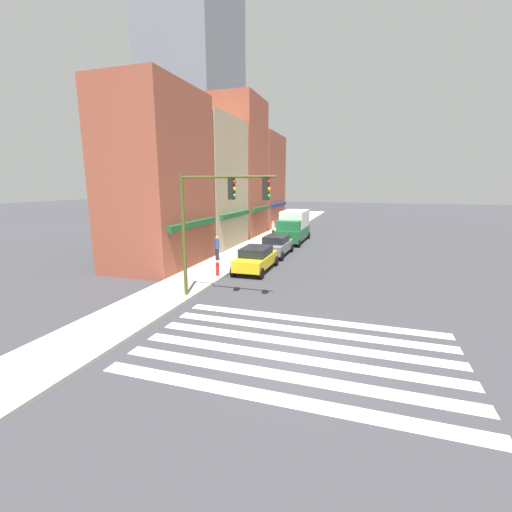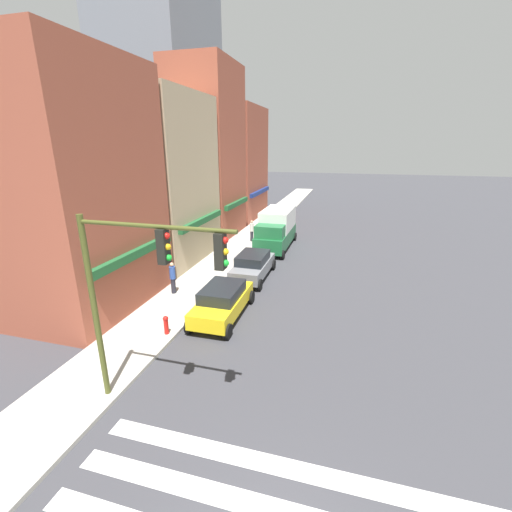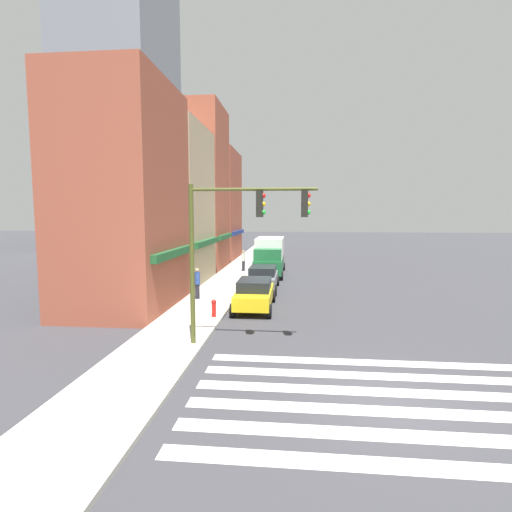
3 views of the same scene
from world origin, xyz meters
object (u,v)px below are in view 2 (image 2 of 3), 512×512
(box_truck_green, at_px, (276,228))
(sedan_yellow, at_px, (223,301))
(pedestrian_white_shirt, at_px, (252,230))
(traffic_signal, at_px, (140,277))
(sedan_grey, at_px, (253,265))
(pedestrian_blue_shirt, at_px, (173,277))
(fire_hydrant, at_px, (166,324))

(box_truck_green, bearing_deg, sedan_yellow, 179.78)
(sedan_yellow, distance_m, pedestrian_white_shirt, 13.19)
(traffic_signal, distance_m, sedan_grey, 12.02)
(pedestrian_blue_shirt, distance_m, fire_hydrant, 4.35)
(sedan_grey, bearing_deg, sedan_yellow, 179.94)
(pedestrian_blue_shirt, xyz_separation_m, fire_hydrant, (-3.94, -1.78, -0.46))
(traffic_signal, relative_size, pedestrian_blue_shirt, 3.46)
(traffic_signal, distance_m, fire_hydrant, 5.68)
(sedan_grey, xyz_separation_m, fire_hydrant, (-7.63, 1.70, -0.23))
(sedan_yellow, xyz_separation_m, fire_hydrant, (-2.36, 1.70, -0.23))
(pedestrian_white_shirt, bearing_deg, sedan_grey, 57.89)
(sedan_yellow, relative_size, box_truck_green, 0.71)
(box_truck_green, xyz_separation_m, pedestrian_blue_shirt, (-10.52, 3.48, -0.51))
(pedestrian_blue_shirt, bearing_deg, box_truck_green, -21.36)
(traffic_signal, xyz_separation_m, box_truck_green, (18.30, 0.01, -2.84))
(sedan_yellow, distance_m, sedan_grey, 5.26)
(pedestrian_white_shirt, bearing_deg, pedestrian_blue_shirt, 35.37)
(sedan_yellow, distance_m, pedestrian_blue_shirt, 3.83)
(pedestrian_white_shirt, distance_m, fire_hydrant, 15.37)
(box_truck_green, bearing_deg, fire_hydrant, 173.08)
(sedan_yellow, distance_m, box_truck_green, 12.12)
(sedan_grey, distance_m, fire_hydrant, 7.82)
(box_truck_green, bearing_deg, sedan_grey, 179.78)
(pedestrian_blue_shirt, bearing_deg, fire_hydrant, -158.70)
(traffic_signal, bearing_deg, pedestrian_blue_shirt, 24.16)
(box_truck_green, xyz_separation_m, fire_hydrant, (-14.46, 1.70, -0.97))
(traffic_signal, distance_m, pedestrian_blue_shirt, 9.17)
(pedestrian_blue_shirt, relative_size, fire_hydrant, 2.10)
(traffic_signal, relative_size, pedestrian_white_shirt, 3.46)
(traffic_signal, height_order, pedestrian_blue_shirt, traffic_signal)
(box_truck_green, distance_m, fire_hydrant, 14.59)
(box_truck_green, bearing_deg, traffic_signal, 179.81)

